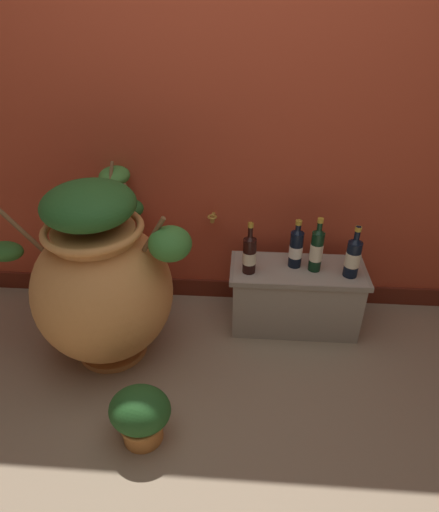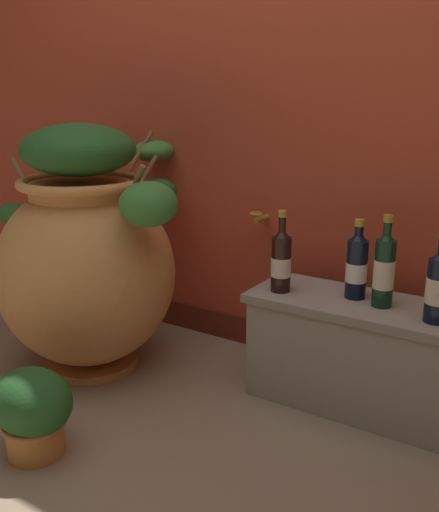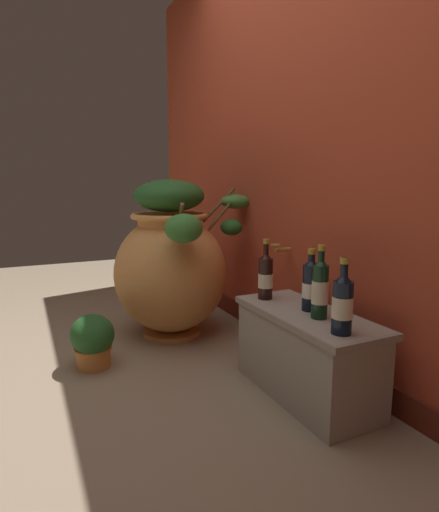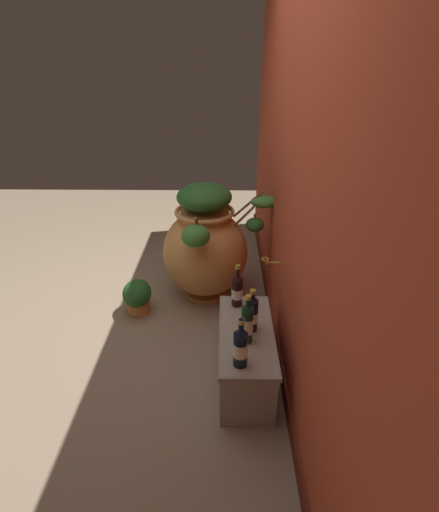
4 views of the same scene
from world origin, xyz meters
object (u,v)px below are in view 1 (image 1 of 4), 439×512
Objects in this scene: wine_bottle_right at (353,256)px; wine_bottle_left at (250,253)px; wine_bottle_middle at (296,246)px; wine_bottle_back at (317,248)px; terracotta_urn at (103,280)px; potted_shrub at (141,415)px.

wine_bottle_left is at bearing -179.72° from wine_bottle_right.
wine_bottle_middle is 0.11m from wine_bottle_back.
wine_bottle_left is 0.27m from wine_bottle_middle.
wine_bottle_back reaches higher than wine_bottle_right.
wine_bottle_right is at bearing -14.71° from wine_bottle_middle.
wine_bottle_middle is at bearing 162.70° from wine_bottle_back.
terracotta_urn is 3.63× the size of wine_bottle_left.
wine_bottle_middle is at bearing 17.81° from terracotta_urn.
wine_bottle_back is at bearing -17.30° from wine_bottle_middle.
wine_bottle_back is at bearing 45.63° from potted_shrub.
potted_shrub is (-0.45, -0.79, -0.37)m from wine_bottle_left.
wine_bottle_left is 0.37m from wine_bottle_back.
wine_bottle_right is 0.94× the size of wine_bottle_back.
wine_bottle_middle is 0.31m from wine_bottle_right.
wine_bottle_left is (0.74, 0.24, 0.05)m from terracotta_urn.
wine_bottle_left is 0.98m from potted_shrub.
terracotta_urn reaches higher than wine_bottle_middle.
wine_bottle_right reaches higher than wine_bottle_middle.
potted_shrub is (-0.82, -0.84, -0.38)m from wine_bottle_back.
wine_bottle_middle is 0.99× the size of potted_shrub.
wine_bottle_back is (0.11, -0.03, 0.01)m from wine_bottle_middle.
wine_bottle_middle reaches higher than potted_shrub.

